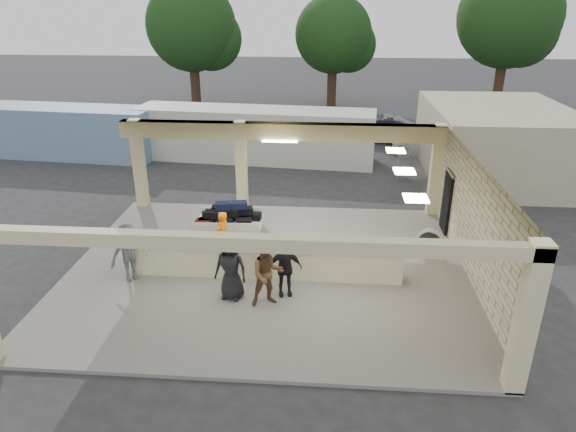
# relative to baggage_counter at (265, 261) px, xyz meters

# --- Properties ---
(ground) EXTENTS (120.00, 120.00, 0.00)m
(ground) POSITION_rel_baggage_counter_xyz_m (0.00, 0.50, -0.59)
(ground) COLOR #252528
(ground) RESTS_ON ground
(pavilion) EXTENTS (12.01, 10.00, 3.55)m
(pavilion) POSITION_rel_baggage_counter_xyz_m (0.21, 1.16, 0.76)
(pavilion) COLOR slate
(pavilion) RESTS_ON ground
(baggage_counter) EXTENTS (8.20, 0.58, 0.98)m
(baggage_counter) POSITION_rel_baggage_counter_xyz_m (0.00, 0.00, 0.00)
(baggage_counter) COLOR beige
(baggage_counter) RESTS_ON pavilion
(luggage_cart) EXTENTS (2.28, 1.46, 1.30)m
(luggage_cart) POSITION_rel_baggage_counter_xyz_m (-1.55, 2.54, 0.22)
(luggage_cart) COLOR silver
(luggage_cart) RESTS_ON pavilion
(drum_fan) EXTENTS (0.87, 0.53, 0.92)m
(drum_fan) POSITION_rel_baggage_counter_xyz_m (5.09, 1.71, 0.00)
(drum_fan) COLOR silver
(drum_fan) RESTS_ON pavilion
(baggage_handler) EXTENTS (0.53, 0.67, 1.62)m
(baggage_handler) POSITION_rel_baggage_counter_xyz_m (-1.45, 0.95, 0.32)
(baggage_handler) COLOR orange
(baggage_handler) RESTS_ON pavilion
(passenger_a) EXTENTS (0.96, 0.64, 1.82)m
(passenger_a) POSITION_rel_baggage_counter_xyz_m (0.24, -1.47, 0.42)
(passenger_a) COLOR brown
(passenger_a) RESTS_ON pavilion
(passenger_b) EXTENTS (1.01, 0.53, 1.64)m
(passenger_b) POSITION_rel_baggage_counter_xyz_m (0.66, -0.97, 0.33)
(passenger_b) COLOR black
(passenger_b) RESTS_ON pavilion
(passenger_c) EXTENTS (1.12, 1.04, 1.76)m
(passenger_c) POSITION_rel_baggage_counter_xyz_m (-3.88, -0.50, 0.39)
(passenger_c) COLOR #505155
(passenger_c) RESTS_ON pavilion
(passenger_d) EXTENTS (0.95, 0.53, 1.84)m
(passenger_d) POSITION_rel_baggage_counter_xyz_m (-0.78, -1.22, 0.43)
(passenger_d) COLOR black
(passenger_d) RESTS_ON pavilion
(car_white_a) EXTENTS (4.91, 3.05, 1.30)m
(car_white_a) POSITION_rel_baggage_counter_xyz_m (7.57, 13.48, 0.06)
(car_white_a) COLOR white
(car_white_a) RESTS_ON ground
(car_white_b) EXTENTS (4.95, 3.77, 1.48)m
(car_white_b) POSITION_rel_baggage_counter_xyz_m (13.51, 14.70, 0.15)
(car_white_b) COLOR white
(car_white_b) RESTS_ON ground
(car_dark) EXTENTS (4.46, 1.92, 1.45)m
(car_dark) POSITION_rel_baggage_counter_xyz_m (5.57, 16.10, 0.14)
(car_dark) COLOR black
(car_dark) RESTS_ON ground
(container_white) EXTENTS (12.22, 3.57, 2.61)m
(container_white) POSITION_rel_baggage_counter_xyz_m (-1.93, 12.08, 0.72)
(container_white) COLOR silver
(container_white) RESTS_ON ground
(container_blue) EXTENTS (10.09, 3.27, 2.58)m
(container_blue) POSITION_rel_baggage_counter_xyz_m (-12.06, 12.01, 0.70)
(container_blue) COLOR #6E89B1
(container_blue) RESTS_ON ground
(fence) EXTENTS (12.06, 0.06, 2.03)m
(fence) POSITION_rel_baggage_counter_xyz_m (11.00, 9.50, 0.47)
(fence) COLOR gray
(fence) RESTS_ON ground
(tree_left) EXTENTS (6.60, 6.30, 9.00)m
(tree_left) POSITION_rel_baggage_counter_xyz_m (-7.68, 24.66, 5.00)
(tree_left) COLOR #382619
(tree_left) RESTS_ON ground
(tree_mid) EXTENTS (6.00, 5.60, 8.00)m
(tree_mid) POSITION_rel_baggage_counter_xyz_m (2.32, 26.66, 4.38)
(tree_mid) COLOR #382619
(tree_mid) RESTS_ON ground
(tree_right) EXTENTS (7.20, 7.00, 10.00)m
(tree_right) POSITION_rel_baggage_counter_xyz_m (14.32, 25.66, 5.63)
(tree_right) COLOR #382619
(tree_right) RESTS_ON ground
(adjacent_building) EXTENTS (6.00, 8.00, 3.20)m
(adjacent_building) POSITION_rel_baggage_counter_xyz_m (9.50, 10.50, 1.01)
(adjacent_building) COLOR #B5AE8F
(adjacent_building) RESTS_ON ground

